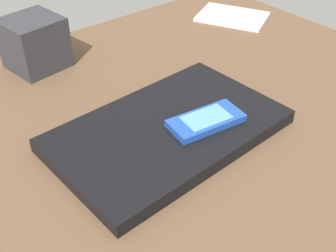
% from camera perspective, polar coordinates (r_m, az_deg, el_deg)
% --- Properties ---
extents(desk_surface, '(1.20, 0.80, 0.03)m').
position_cam_1_polar(desk_surface, '(0.70, -5.07, -2.05)').
color(desk_surface, brown).
rests_on(desk_surface, ground).
extents(laptop_closed, '(0.37, 0.24, 0.02)m').
position_cam_1_polar(laptop_closed, '(0.67, 0.00, -0.59)').
color(laptop_closed, black).
rests_on(laptop_closed, desk_surface).
extents(cell_phone_on_laptop, '(0.12, 0.07, 0.01)m').
position_cam_1_polar(cell_phone_on_laptop, '(0.67, 5.09, 0.74)').
color(cell_phone_on_laptop, '#1E479E').
rests_on(cell_phone_on_laptop, laptop_closed).
extents(notepad, '(0.17, 0.20, 0.01)m').
position_cam_1_polar(notepad, '(1.10, 8.58, 14.21)').
color(notepad, white).
rests_on(notepad, desk_surface).
extents(desk_organizer, '(0.12, 0.11, 0.10)m').
position_cam_1_polar(desk_organizer, '(0.89, -17.35, 10.48)').
color(desk_organizer, '#2D2D33').
rests_on(desk_organizer, desk_surface).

